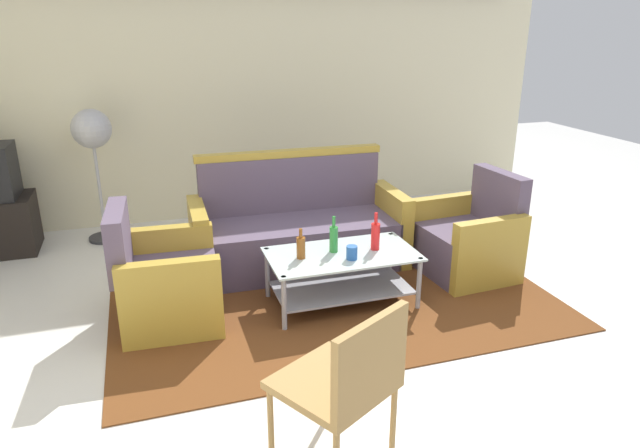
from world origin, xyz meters
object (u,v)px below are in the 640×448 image
armchair_left (165,284)px  pedestal_fan (92,137)px  wicker_chair (348,378)px  bottle_green (334,238)px  couch (298,231)px  bottle_red (375,236)px  armchair_right (468,241)px  bottle_brown (301,247)px  cup (352,253)px  coffee_table (342,270)px

armchair_left → pedestal_fan: bearing=-162.3°
wicker_chair → bottle_green: bearing=43.8°
couch → bottle_green: bearing=96.5°
bottle_red → armchair_right: bearing=12.4°
armchair_right → pedestal_fan: pedestal_fan is taller
bottle_brown → bottle_red: bearing=-0.7°
couch → cup: bearing=100.4°
cup → pedestal_fan: size_ratio=0.08×
coffee_table → bottle_red: bearing=-0.5°
bottle_red → cup: size_ratio=2.89×
bottle_green → bottle_red: bearing=-9.0°
armchair_left → wicker_chair: (0.73, -1.71, 0.21)m
bottle_red → wicker_chair: bearing=-117.0°
armchair_left → pedestal_fan: pedestal_fan is taller
armchair_left → pedestal_fan: 2.03m
bottle_red → bottle_brown: bearing=179.3°
bottle_brown → armchair_right: bearing=7.5°
couch → armchair_right: couch is taller
bottle_brown → cup: (0.34, -0.13, -0.04)m
coffee_table → bottle_green: bearing=136.1°
armchair_right → bottle_green: bearing=93.0°
armchair_left → armchair_right: size_ratio=1.00×
pedestal_fan → wicker_chair: bearing=-71.2°
armchair_right → bottle_brown: bearing=93.4°
pedestal_fan → armchair_right: bearing=-30.9°
armchair_right → wicker_chair: size_ratio=1.01×
couch → bottle_red: couch is taller
couch → cup: couch is taller
bottle_red → couch: bearing=115.5°
couch → wicker_chair: bearing=81.2°
coffee_table → pedestal_fan: pedestal_fan is taller
pedestal_fan → wicker_chair: 3.78m
armchair_left → bottle_red: size_ratio=2.94×
armchair_right → bottle_green: size_ratio=3.08×
armchair_right → bottle_red: 0.98m
armchair_left → bottle_brown: (0.96, -0.13, 0.21)m
pedestal_fan → bottle_brown: bearing=-53.8°
cup → armchair_right: bearing=15.7°
bottle_brown → cup: bearing=-20.7°
bottle_red → bottle_brown: (-0.57, 0.01, -0.02)m
coffee_table → bottle_red: bottle_red is taller
couch → armchair_left: size_ratio=2.14×
couch → coffee_table: (0.12, -0.79, -0.04)m
coffee_table → bottle_red: (0.26, -0.00, 0.25)m
pedestal_fan → cup: bearing=-49.6°
armchair_left → wicker_chair: bearing=26.0°
cup → pedestal_fan: 2.80m
couch → bottle_green: 0.77m
bottle_brown → wicker_chair: 1.60m
bottle_brown → wicker_chair: wicker_chair is taller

